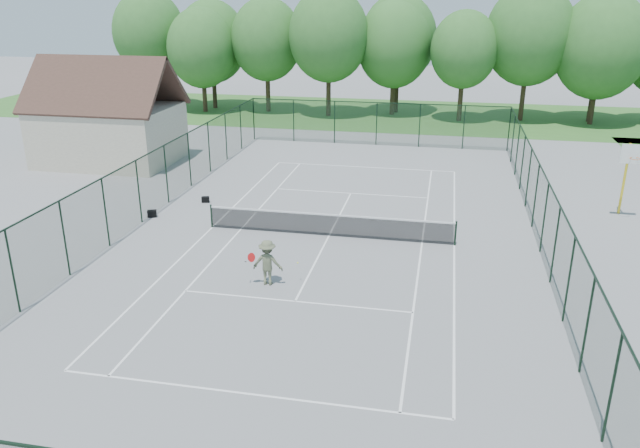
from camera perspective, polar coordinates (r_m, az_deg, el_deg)
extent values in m
plane|color=gray|center=(27.79, 0.82, -1.10)|extent=(140.00, 140.00, 0.00)
cube|color=#3B732D|center=(56.54, 6.56, 9.93)|extent=(80.00, 16.00, 0.01)
cube|color=white|center=(38.95, 4.08, 5.22)|extent=(10.97, 0.08, 0.01)
cube|color=white|center=(17.59, -6.65, -15.16)|extent=(10.97, 0.08, 0.01)
cube|color=white|center=(33.74, 2.84, 2.83)|extent=(8.23, 0.08, 0.01)
cube|color=white|center=(22.09, -2.29, -7.08)|extent=(8.23, 0.08, 0.01)
cube|color=white|center=(27.39, 12.18, -1.90)|extent=(0.08, 23.77, 0.01)
cube|color=white|center=(29.23, -9.81, -0.29)|extent=(0.08, 23.77, 0.01)
cube|color=white|center=(27.39, 9.31, -1.71)|extent=(0.08, 23.77, 0.01)
cube|color=white|center=(28.78, -7.26, -0.48)|extent=(0.08, 23.77, 0.01)
cube|color=white|center=(27.79, 0.82, -1.09)|extent=(0.08, 12.80, 0.01)
cylinder|color=black|center=(29.05, -9.90, 0.72)|extent=(0.08, 0.08, 1.10)
cylinder|color=black|center=(27.19, 12.29, -0.84)|extent=(0.08, 0.08, 1.10)
cube|color=black|center=(27.61, 0.83, -0.13)|extent=(11.00, 0.02, 0.96)
cube|color=white|center=(27.44, 0.83, 0.84)|extent=(11.00, 0.05, 0.07)
cube|color=#1B3923|center=(44.52, 5.19, 9.10)|extent=(18.00, 0.02, 3.00)
cube|color=#1B3923|center=(27.19, 19.82, 0.52)|extent=(0.02, 36.00, 3.00)
cube|color=#1B3923|center=(30.17, -16.23, 2.85)|extent=(0.02, 36.00, 3.00)
cube|color=black|center=(44.26, 5.25, 11.00)|extent=(18.00, 0.05, 0.05)
cube|color=black|center=(26.75, 20.20, 3.54)|extent=(0.05, 36.00, 0.05)
cube|color=black|center=(29.77, -16.51, 5.60)|extent=(0.05, 36.00, 0.05)
cube|color=beige|center=(41.90, -18.68, 7.74)|extent=(8.00, 6.00, 3.50)
cube|color=#4C3228|center=(42.66, -18.18, 12.46)|extent=(8.60, 3.27, 3.27)
cube|color=#4C3228|center=(40.09, -20.26, 11.77)|extent=(8.60, 3.27, 3.27)
cylinder|color=#3B2B1C|center=(59.89, -9.65, 12.40)|extent=(0.40, 0.40, 4.20)
ellipsoid|color=#3B7931|center=(59.49, -9.88, 16.12)|extent=(6.40, 6.40, 7.40)
cylinder|color=#3B2B1C|center=(56.20, 6.65, 12.03)|extent=(0.40, 0.40, 4.20)
ellipsoid|color=#3B7931|center=(55.77, 6.82, 16.00)|extent=(6.40, 6.40, 7.40)
cylinder|color=#3B2B1C|center=(57.22, 23.62, 10.64)|extent=(0.40, 0.40, 4.20)
ellipsoid|color=#3B7931|center=(56.79, 24.19, 14.50)|extent=(6.40, 6.40, 7.40)
cylinder|color=yellow|center=(33.48, 26.06, 3.71)|extent=(0.12, 0.12, 3.50)
cube|color=yellow|center=(32.69, 26.67, 6.17)|extent=(0.08, 0.90, 0.08)
cube|color=white|center=(32.29, 26.82, 5.72)|extent=(1.20, 0.05, 0.90)
torus|color=#E25718|center=(32.11, 26.88, 5.36)|extent=(0.48, 0.48, 0.02)
cube|color=black|center=(31.14, -15.11, 0.92)|extent=(0.49, 0.39, 0.34)
cube|color=black|center=(32.73, -10.43, 2.21)|extent=(0.43, 0.33, 0.30)
imported|color=#5D6246|center=(23.05, -4.82, -3.53)|extent=(1.14, 0.67, 1.74)
sphere|color=#E6EF48|center=(23.19, -2.05, -3.57)|extent=(0.07, 0.07, 0.07)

